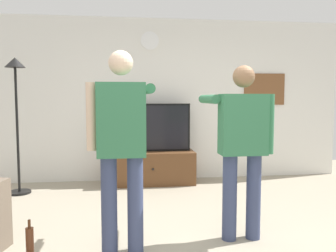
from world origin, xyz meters
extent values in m
cube|color=silver|center=(0.00, 2.95, 1.35)|extent=(6.40, 0.10, 2.70)
cube|color=brown|center=(-0.13, 2.60, 0.26)|extent=(1.37, 0.50, 0.52)
sphere|color=black|center=(-0.13, 2.34, 0.29)|extent=(0.04, 0.04, 0.04)
cube|color=black|center=(-0.13, 2.65, 0.91)|extent=(1.26, 0.06, 0.77)
cube|color=black|center=(-0.13, 2.62, 0.91)|extent=(1.20, 0.01, 0.71)
cylinder|color=white|center=(-0.13, 2.89, 2.33)|extent=(0.30, 0.03, 0.30)
cube|color=brown|center=(1.87, 2.90, 1.54)|extent=(0.73, 0.04, 0.54)
cylinder|color=black|center=(-2.08, 2.27, 0.01)|extent=(0.32, 0.32, 0.03)
cylinder|color=black|center=(-2.08, 2.27, 0.92)|extent=(0.04, 0.04, 1.79)
cone|color=black|center=(-2.08, 2.27, 1.89)|extent=(0.28, 0.28, 0.14)
cylinder|color=#384266|center=(-0.69, 0.12, 0.44)|extent=(0.14, 0.14, 0.88)
cylinder|color=#384266|center=(-0.47, 0.12, 0.44)|extent=(0.14, 0.14, 0.88)
cube|color=#33724C|center=(-0.58, 0.12, 1.20)|extent=(0.41, 0.22, 0.64)
sphere|color=beige|center=(-0.58, 0.12, 1.68)|extent=(0.21, 0.21, 0.21)
cylinder|color=beige|center=(-0.83, 0.12, 1.23)|extent=(0.09, 0.09, 0.58)
cylinder|color=#33724C|center=(-0.33, 0.41, 1.47)|extent=(0.09, 0.58, 0.09)
cube|color=white|center=(-0.33, 0.73, 1.47)|extent=(0.04, 0.12, 0.04)
cylinder|color=#384266|center=(0.45, 0.31, 0.42)|extent=(0.14, 0.14, 0.84)
cylinder|color=#384266|center=(0.70, 0.31, 0.42)|extent=(0.14, 0.14, 0.84)
cube|color=#33724C|center=(0.57, 0.31, 1.13)|extent=(0.44, 0.22, 0.58)
sphere|color=#8C6647|center=(0.57, 0.31, 1.59)|extent=(0.21, 0.21, 0.21)
cylinder|color=#33724C|center=(0.31, 0.60, 1.37)|extent=(0.09, 0.58, 0.09)
cube|color=white|center=(0.31, 0.92, 1.37)|extent=(0.04, 0.12, 0.04)
cylinder|color=#33724C|center=(0.84, 0.31, 1.13)|extent=(0.09, 0.09, 0.58)
cylinder|color=#592D19|center=(-1.36, 0.09, 0.15)|extent=(0.07, 0.07, 0.29)
cylinder|color=#4C2814|center=(-1.36, 0.09, 0.33)|extent=(0.02, 0.02, 0.07)
camera|label=1|loc=(-0.55, -2.84, 1.39)|focal=36.59mm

